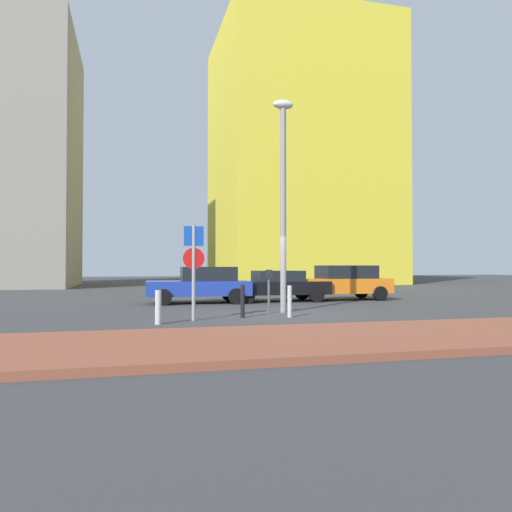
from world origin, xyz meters
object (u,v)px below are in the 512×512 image
Objects in this scene: parking_meter at (269,285)px; traffic_bollard_far at (243,301)px; traffic_bollard_mid at (158,307)px; parking_sign_post at (194,261)px; traffic_bollard_near at (290,301)px; street_lamp at (283,187)px; parked_car_black at (277,285)px; parked_car_orange at (342,282)px; parked_car_blue at (201,284)px.

traffic_bollard_far is (-1.12, -1.07, -0.42)m from parking_meter.
traffic_bollard_mid is (-3.62, -2.12, -0.47)m from parking_meter.
parking_meter is (2.61, 1.46, -0.76)m from parking_sign_post.
street_lamp is at bearing 79.12° from traffic_bollard_near.
parked_car_black is 4.98× the size of traffic_bollard_mid.
street_lamp is (0.55, 0.20, 3.23)m from parking_meter.
parked_car_orange is 7.14m from parking_meter.
street_lamp is 6.03m from traffic_bollard_mid.
parked_car_blue is 3.29m from parked_car_black.
street_lamp is (2.04, -4.68, 3.36)m from parked_car_blue.
parked_car_black is 1.66× the size of parking_sign_post.
parking_sign_post reaches higher than parked_car_orange.
parked_car_blue is 6.50m from parking_sign_post.
traffic_bollard_near is at bearing 11.67° from traffic_bollard_mid.
street_lamp is at bearing 28.98° from traffic_bollard_mid.
parked_car_black is at bearing 1.97° from parked_car_blue.
parking_meter is (-1.80, -4.99, 0.21)m from parked_car_black.
parked_car_black is 3.14m from parked_car_orange.
parking_meter is (1.48, -4.87, 0.13)m from parked_car_blue.
parked_car_blue is at bearing 113.52° from street_lamp.
traffic_bollard_far is at bearing 169.87° from traffic_bollard_near.
traffic_bollard_far is at bearing 14.81° from parking_sign_post.
parked_car_orange is 7.99m from traffic_bollard_near.
parked_car_black is 3.15× the size of parking_meter.
street_lamp is 4.21m from traffic_bollard_far.
parked_car_blue reaches higher than traffic_bollard_near.
traffic_bollard_mid is at bearing -157.28° from traffic_bollard_far.
parking_sign_post is at bearing -124.38° from parked_car_black.
street_lamp is at bearing 19.40° from parking_meter.
parked_car_black is 8.94m from traffic_bollard_mid.
parked_car_blue is 0.96× the size of parked_car_black.
parked_car_blue is at bearing -178.03° from parked_car_black.
parked_car_blue is 7.32m from traffic_bollard_mid.
parked_car_blue is 4.36× the size of traffic_bollard_far.
parking_sign_post is 2.83× the size of traffic_bollard_near.
traffic_bollard_far is at bearing -115.72° from parked_car_black.
parked_car_black is 4.53× the size of traffic_bollard_far.
parking_sign_post reaches higher than traffic_bollard_mid.
parking_sign_post reaches higher than parked_car_black.
parked_car_black is at bearing 76.29° from traffic_bollard_near.
traffic_bollard_mid is at bearing -127.35° from parked_car_black.
street_lamp is 3.98m from traffic_bollard_near.
traffic_bollard_near is (-1.54, -6.30, -0.23)m from parked_car_black.
parking_meter reaches higher than traffic_bollard_far.
traffic_bollard_far is at bearing -134.15° from parked_car_orange.
street_lamp is at bearing 27.65° from parking_sign_post.
traffic_bollard_near is 3.97m from traffic_bollard_mid.
parking_sign_post is at bearing -177.03° from traffic_bollard_near.
traffic_bollard_near is at bearing -100.88° from street_lamp.
street_lamp reaches higher than parked_car_orange.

